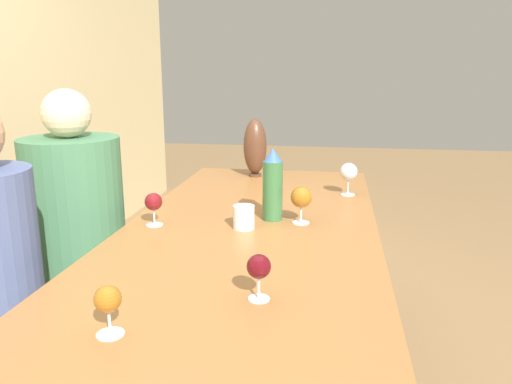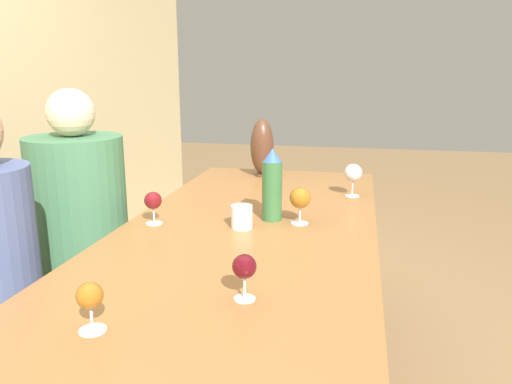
# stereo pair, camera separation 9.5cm
# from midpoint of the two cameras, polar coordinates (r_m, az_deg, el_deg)

# --- Properties ---
(dining_table) EXTENTS (2.21, 0.94, 0.76)m
(dining_table) POSITION_cam_midpoint_polar(r_m,az_deg,el_deg) (1.87, 0.40, -6.42)
(dining_table) COLOR #936033
(dining_table) RESTS_ON ground_plane
(water_bottle) EXTENTS (0.08, 0.08, 0.28)m
(water_bottle) POSITION_cam_midpoint_polar(r_m,az_deg,el_deg) (1.93, 3.26, 0.73)
(water_bottle) COLOR #336638
(water_bottle) RESTS_ON dining_table
(water_tumbler) EXTENTS (0.08, 0.08, 0.09)m
(water_tumbler) POSITION_cam_midpoint_polar(r_m,az_deg,el_deg) (1.85, -0.17, -2.87)
(water_tumbler) COLOR silver
(water_tumbler) RESTS_ON dining_table
(vase) EXTENTS (0.13, 0.13, 0.32)m
(vase) POSITION_cam_midpoint_polar(r_m,az_deg,el_deg) (2.72, 1.69, 5.17)
(vase) COLOR #4C2D1E
(vase) RESTS_ON dining_table
(wine_glass_0) EXTENTS (0.08, 0.08, 0.15)m
(wine_glass_0) POSITION_cam_midpoint_polar(r_m,az_deg,el_deg) (2.35, 12.18, 2.11)
(wine_glass_0) COLOR silver
(wine_glass_0) RESTS_ON dining_table
(wine_glass_1) EXTENTS (0.08, 0.08, 0.14)m
(wine_glass_1) POSITION_cam_midpoint_polar(r_m,az_deg,el_deg) (1.90, 6.51, -0.74)
(wine_glass_1) COLOR silver
(wine_glass_1) RESTS_ON dining_table
(wine_glass_2) EXTENTS (0.06, 0.06, 0.12)m
(wine_glass_2) POSITION_cam_midpoint_polar(r_m,az_deg,el_deg) (1.28, 0.81, -8.68)
(wine_glass_2) COLOR silver
(wine_glass_2) RESTS_ON dining_table
(wine_glass_3) EXTENTS (0.06, 0.06, 0.12)m
(wine_glass_3) POSITION_cam_midpoint_polar(r_m,az_deg,el_deg) (1.18, -16.24, -11.53)
(wine_glass_3) COLOR silver
(wine_glass_3) RESTS_ON dining_table
(wine_glass_4) EXTENTS (0.07, 0.07, 0.13)m
(wine_glass_4) POSITION_cam_midpoint_polar(r_m,az_deg,el_deg) (1.92, -10.30, -1.08)
(wine_glass_4) COLOR silver
(wine_glass_4) RESTS_ON dining_table
(chair_far) EXTENTS (0.44, 0.44, 0.91)m
(chair_far) POSITION_cam_midpoint_polar(r_m,az_deg,el_deg) (2.32, -19.40, -8.09)
(chair_far) COLOR brown
(chair_far) RESTS_ON ground_plane
(person_far) EXTENTS (0.39, 0.39, 1.26)m
(person_far) POSITION_cam_midpoint_polar(r_m,az_deg,el_deg) (2.22, -17.87, -4.30)
(person_far) COLOR #2D2D38
(person_far) RESTS_ON ground_plane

